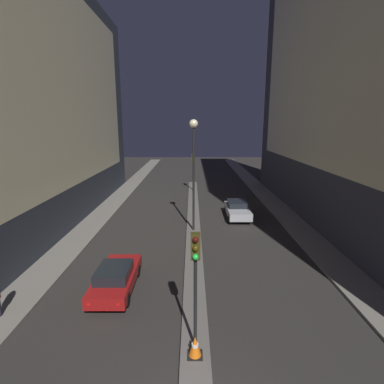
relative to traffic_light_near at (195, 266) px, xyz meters
The scene contains 9 objects.
building_left 19.21m from the traffic_light_near, 131.88° to the left, with size 6.01×34.02×19.22m.
building_right 20.99m from the traffic_light_near, 48.12° to the left, with size 6.01×34.02×27.70m.
median_strip 14.49m from the traffic_light_near, 90.00° to the left, with size 1.05×33.26×0.14m.
traffic_light_near is the anchor object (origin of this frame).
traffic_light_mid 25.77m from the traffic_light_near, 90.00° to the left, with size 0.32×0.42×4.31m.
street_lamp 12.39m from the traffic_light_near, 90.00° to the left, with size 0.60×0.60×8.07m.
traffic_cone_near 2.83m from the traffic_light_near, 91.67° to the right, with size 0.53×0.53×0.74m.
car_left_lane 6.05m from the traffic_light_near, 133.83° to the left, with size 1.75×4.34×1.36m.
car_right_lane 16.18m from the traffic_light_near, 76.30° to the left, with size 1.82×4.26×1.42m.
Camera 1 is at (-0.11, -5.64, 7.94)m, focal length 28.00 mm.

